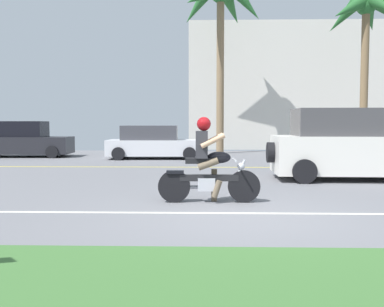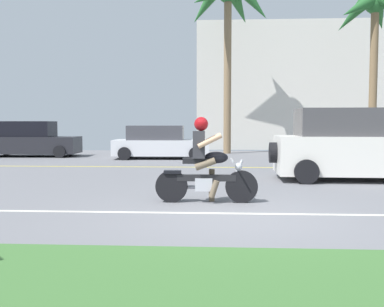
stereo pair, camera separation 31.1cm
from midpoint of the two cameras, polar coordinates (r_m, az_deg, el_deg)
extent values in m
cube|color=slate|center=(10.71, 5.75, -4.69)|extent=(56.00, 30.00, 0.04)
cube|color=silver|center=(7.89, 6.62, -7.60)|extent=(50.40, 0.12, 0.01)
cube|color=yellow|center=(15.98, 4.96, -1.76)|extent=(50.40, 0.12, 0.01)
cylinder|color=black|center=(8.91, 7.33, -4.22)|extent=(0.64, 0.11, 0.64)
cylinder|color=black|center=(8.89, -1.62, -4.20)|extent=(0.64, 0.11, 0.64)
cylinder|color=#B7BAC1|center=(8.87, 6.66, -2.53)|extent=(0.29, 0.06, 0.56)
cube|color=black|center=(8.86, 2.86, -3.13)|extent=(1.17, 0.13, 0.13)
cube|color=#B7BAC1|center=(8.87, 2.52, -3.95)|extent=(0.35, 0.22, 0.26)
ellipsoid|color=black|center=(8.82, 4.12, -0.52)|extent=(0.47, 0.26, 0.23)
cube|color=black|center=(8.82, 1.49, -0.93)|extent=(0.52, 0.25, 0.11)
cube|color=black|center=(8.86, -1.49, -2.36)|extent=(0.35, 0.18, 0.06)
cylinder|color=#B7BAC1|center=(8.84, 6.12, -0.83)|extent=(0.05, 0.66, 0.04)
sphere|color=#B7BAC1|center=(8.86, 6.94, -1.66)|extent=(0.15, 0.15, 0.15)
cylinder|color=#B7BAC1|center=(9.01, 0.94, -4.31)|extent=(0.53, 0.09, 0.07)
cube|color=#2D2D33|center=(8.80, 1.91, 1.15)|extent=(0.24, 0.35, 0.53)
sphere|color=maroon|center=(8.79, 2.19, 3.79)|extent=(0.28, 0.28, 0.28)
cylinder|color=brown|center=(8.72, 2.74, -1.34)|extent=(0.43, 0.15, 0.27)
cylinder|color=brown|center=(8.93, 2.72, -1.21)|extent=(0.43, 0.15, 0.27)
cylinder|color=brown|center=(9.03, 3.53, -4.06)|extent=(0.12, 0.12, 0.65)
cylinder|color=brown|center=(8.76, 3.85, -4.55)|extent=(0.22, 0.12, 0.36)
cylinder|color=tan|center=(8.58, 3.33, 1.61)|extent=(0.49, 0.11, 0.30)
cylinder|color=tan|center=(9.01, 3.27, 1.72)|extent=(0.49, 0.11, 0.30)
cube|color=white|center=(13.26, 21.68, -0.17)|extent=(4.80, 1.99, 1.04)
cube|color=#444346|center=(13.20, 21.39, 3.73)|extent=(3.46, 1.70, 0.76)
cylinder|color=black|center=(11.97, 15.10, -2.25)|extent=(0.64, 0.23, 0.64)
cylinder|color=black|center=(13.81, 13.69, -1.43)|extent=(0.64, 0.23, 0.64)
cylinder|color=black|center=(12.75, 10.98, 0.12)|extent=(0.21, 0.58, 0.58)
cube|color=#232328|center=(22.39, -19.39, 1.04)|extent=(4.45, 1.90, 0.79)
cube|color=black|center=(22.46, -20.06, 2.96)|extent=(2.60, 1.58, 0.73)
cylinder|color=black|center=(21.10, -16.15, 0.22)|extent=(0.57, 0.21, 0.56)
cylinder|color=black|center=(23.78, -22.24, 0.48)|extent=(0.57, 0.21, 0.56)
cylinder|color=black|center=(22.73, -14.91, 0.49)|extent=(0.57, 0.21, 0.56)
cube|color=silver|center=(19.94, -3.44, 0.78)|extent=(4.27, 1.97, 0.68)
cube|color=#414147|center=(19.94, -4.18, 2.67)|extent=(2.49, 1.65, 0.63)
cylinder|color=black|center=(19.24, -8.17, -0.01)|extent=(0.57, 0.20, 0.56)
cylinder|color=black|center=(18.98, 0.89, -0.02)|extent=(0.57, 0.20, 0.56)
cylinder|color=black|center=(21.03, -7.35, 0.33)|extent=(0.57, 0.20, 0.56)
cylinder|color=black|center=(20.79, 0.93, 0.32)|extent=(0.57, 0.20, 0.56)
cylinder|color=brown|center=(24.00, 22.47, 8.64)|extent=(0.38, 0.38, 7.37)
sphere|color=#235B28|center=(24.60, 22.70, 17.22)|extent=(0.99, 0.99, 0.99)
cone|color=#235B28|center=(25.54, 23.09, 16.10)|extent=(1.89, 2.52, 1.93)
cone|color=#235B28|center=(24.97, 20.39, 16.46)|extent=(2.26, 2.18, 2.15)
cone|color=#235B28|center=(23.79, 20.95, 17.09)|extent=(2.55, 1.93, 1.78)
cylinder|color=#846B4C|center=(23.48, 4.94, 10.05)|extent=(0.39, 0.39, 8.20)
cone|color=#28662D|center=(25.20, 6.24, 18.42)|extent=(2.05, 2.74, 2.35)
cone|color=#28662D|center=(24.69, 2.40, 18.76)|extent=(2.55, 1.89, 2.58)
cube|color=beige|center=(29.67, 18.49, 7.99)|extent=(17.57, 4.00, 7.61)
camera|label=1|loc=(0.16, -89.16, 0.06)|focal=41.80mm
camera|label=2|loc=(0.16, 90.84, -0.06)|focal=41.80mm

